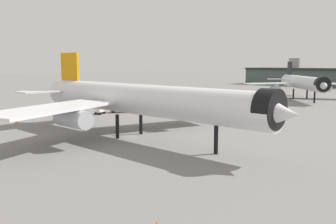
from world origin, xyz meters
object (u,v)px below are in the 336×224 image
at_px(airliner_far_taxiway, 302,83).
at_px(service_truck_front, 119,107).
at_px(baggage_tug_wing, 100,111).
at_px(traffic_cone_wingtip, 16,122).
at_px(airliner_near_gate, 137,100).
at_px(traffic_cone_near_nose, 157,224).

height_order(airliner_far_taxiway, service_truck_front, airliner_far_taxiway).
bearing_deg(baggage_tug_wing, traffic_cone_wingtip, -26.24).
height_order(baggage_tug_wing, traffic_cone_wingtip, baggage_tug_wing).
bearing_deg(service_truck_front, airliner_near_gate, -86.36).
bearing_deg(baggage_tug_wing, traffic_cone_near_nose, 33.61).
bearing_deg(airliner_far_taxiway, baggage_tug_wing, -56.85).
relative_size(airliner_far_taxiway, service_truck_front, 7.40).
distance_m(baggage_tug_wing, traffic_cone_near_nose, 74.60).
bearing_deg(traffic_cone_near_nose, airliner_near_gate, 140.14).
xyz_separation_m(airliner_far_taxiway, service_truck_front, (-22.41, -75.77, -5.07)).
xyz_separation_m(traffic_cone_near_nose, traffic_cone_wingtip, (-63.80, 16.83, 0.08)).
distance_m(service_truck_front, traffic_cone_near_nose, 77.08).
height_order(airliner_near_gate, baggage_tug_wing, airliner_near_gate).
bearing_deg(airliner_far_taxiway, service_truck_front, -57.20).
distance_m(airliner_near_gate, airliner_far_taxiway, 97.49).
relative_size(airliner_far_taxiway, traffic_cone_wingtip, 58.06).
bearing_deg(traffic_cone_wingtip, airliner_far_taxiway, 76.78).
xyz_separation_m(baggage_tug_wing, traffic_cone_wingtip, (-1.09, -23.57, -0.61)).
distance_m(airliner_far_taxiway, traffic_cone_near_nose, 128.54).
relative_size(service_truck_front, traffic_cone_near_nose, 10.03).
relative_size(baggage_tug_wing, traffic_cone_near_nose, 6.23).
xyz_separation_m(airliner_far_taxiway, baggage_tug_wing, (-23.69, -81.91, -5.69)).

